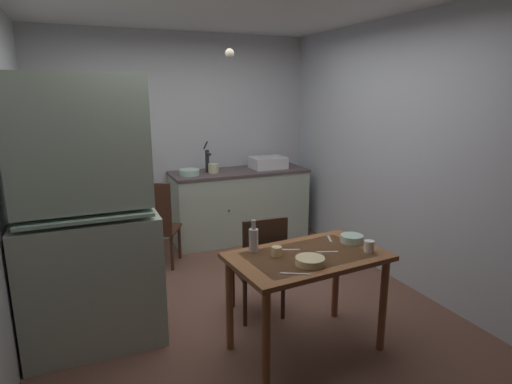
# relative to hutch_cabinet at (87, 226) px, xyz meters

# --- Properties ---
(ground_plane) EXTENTS (4.89, 4.89, 0.00)m
(ground_plane) POSITION_rel_hutch_cabinet_xyz_m (1.19, 0.20, -0.95)
(ground_plane) COLOR brown
(wall_back) EXTENTS (3.52, 0.10, 2.60)m
(wall_back) POSITION_rel_hutch_cabinet_xyz_m (1.19, 2.19, 0.36)
(wall_back) COLOR silver
(wall_back) RESTS_ON ground
(wall_right) EXTENTS (0.10, 3.99, 2.60)m
(wall_right) POSITION_rel_hutch_cabinet_xyz_m (2.96, 0.20, 0.36)
(wall_right) COLOR silver
(wall_right) RESTS_ON ground
(hutch_cabinet) EXTENTS (0.99, 0.52, 2.02)m
(hutch_cabinet) POSITION_rel_hutch_cabinet_xyz_m (0.00, 0.00, 0.00)
(hutch_cabinet) COLOR #ABBBA9
(hutch_cabinet) RESTS_ON ground
(counter_cabinet) EXTENTS (1.76, 0.64, 0.91)m
(counter_cabinet) POSITION_rel_hutch_cabinet_xyz_m (1.88, 1.82, -0.49)
(counter_cabinet) COLOR #ABBBA9
(counter_cabinet) RESTS_ON ground
(sink_basin) EXTENTS (0.44, 0.34, 0.15)m
(sink_basin) POSITION_rel_hutch_cabinet_xyz_m (2.28, 1.82, 0.04)
(sink_basin) COLOR white
(sink_basin) RESTS_ON counter_cabinet
(hand_pump) EXTENTS (0.05, 0.27, 0.39)m
(hand_pump) POSITION_rel_hutch_cabinet_xyz_m (1.47, 1.87, 0.13)
(hand_pump) COLOR #232328
(hand_pump) RESTS_ON counter_cabinet
(mixing_bowl_counter) EXTENTS (0.24, 0.24, 0.07)m
(mixing_bowl_counter) POSITION_rel_hutch_cabinet_xyz_m (1.21, 1.77, -0.01)
(mixing_bowl_counter) COLOR #ADD1C1
(mixing_bowl_counter) RESTS_ON counter_cabinet
(stoneware_crock) EXTENTS (0.13, 0.13, 0.11)m
(stoneware_crock) POSITION_rel_hutch_cabinet_xyz_m (1.52, 1.80, 0.01)
(stoneware_crock) COLOR beige
(stoneware_crock) RESTS_ON counter_cabinet
(dining_table) EXTENTS (1.17, 0.76, 0.76)m
(dining_table) POSITION_rel_hutch_cabinet_xyz_m (1.44, -0.70, -0.30)
(dining_table) COLOR brown
(dining_table) RESTS_ON ground
(chair_far_side) EXTENTS (0.42, 0.42, 0.91)m
(chair_far_side) POSITION_rel_hutch_cabinet_xyz_m (1.31, -0.13, -0.47)
(chair_far_side) COLOR #3B2319
(chair_far_side) RESTS_ON ground
(chair_by_counter) EXTENTS (0.54, 0.54, 0.97)m
(chair_by_counter) POSITION_rel_hutch_cabinet_xyz_m (0.71, 1.28, -0.45)
(chair_by_counter) COLOR #412719
(chair_by_counter) RESTS_ON ground
(serving_bowl_wide) EXTENTS (0.20, 0.20, 0.05)m
(serving_bowl_wide) POSITION_rel_hutch_cabinet_xyz_m (1.36, -0.86, -0.16)
(serving_bowl_wide) COLOR beige
(serving_bowl_wide) RESTS_ON dining_table
(soup_bowl_small) EXTENTS (0.17, 0.17, 0.06)m
(soup_bowl_small) POSITION_rel_hutch_cabinet_xyz_m (1.88, -0.61, -0.16)
(soup_bowl_small) COLOR #ADD1C1
(soup_bowl_small) RESTS_ON dining_table
(teacup_cream) EXTENTS (0.07, 0.07, 0.07)m
(teacup_cream) POSITION_rel_hutch_cabinet_xyz_m (1.22, -0.63, -0.15)
(teacup_cream) COLOR beige
(teacup_cream) RESTS_ON dining_table
(mug_tall) EXTENTS (0.07, 0.07, 0.09)m
(mug_tall) POSITION_rel_hutch_cabinet_xyz_m (1.87, -0.83, -0.14)
(mug_tall) COLOR white
(mug_tall) RESTS_ON dining_table
(glass_bottle) EXTENTS (0.07, 0.07, 0.24)m
(glass_bottle) POSITION_rel_hutch_cabinet_xyz_m (1.10, -0.49, -0.09)
(glass_bottle) COLOR #B7BCC1
(glass_bottle) RESTS_ON dining_table
(table_knife) EXTENTS (0.18, 0.11, 0.00)m
(table_knife) POSITION_rel_hutch_cabinet_xyz_m (1.20, -0.96, -0.19)
(table_knife) COLOR silver
(table_knife) RESTS_ON dining_table
(teaspoon_near_bowl) EXTENTS (0.08, 0.14, 0.00)m
(teaspoon_near_bowl) POSITION_rel_hutch_cabinet_xyz_m (1.76, -0.49, -0.19)
(teaspoon_near_bowl) COLOR beige
(teaspoon_near_bowl) RESTS_ON dining_table
(teaspoon_by_cup) EXTENTS (0.13, 0.07, 0.00)m
(teaspoon_by_cup) POSITION_rel_hutch_cabinet_xyz_m (1.37, -0.57, -0.19)
(teaspoon_by_cup) COLOR beige
(teaspoon_by_cup) RESTS_ON dining_table
(serving_spoon) EXTENTS (0.16, 0.08, 0.00)m
(serving_spoon) POSITION_rel_hutch_cabinet_xyz_m (1.59, -0.72, -0.19)
(serving_spoon) COLOR beige
(serving_spoon) RESTS_ON dining_table
(pendant_bulb) EXTENTS (0.08, 0.08, 0.08)m
(pendant_bulb) POSITION_rel_hutch_cabinet_xyz_m (1.26, 0.43, 1.27)
(pendant_bulb) COLOR #F9EFCC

